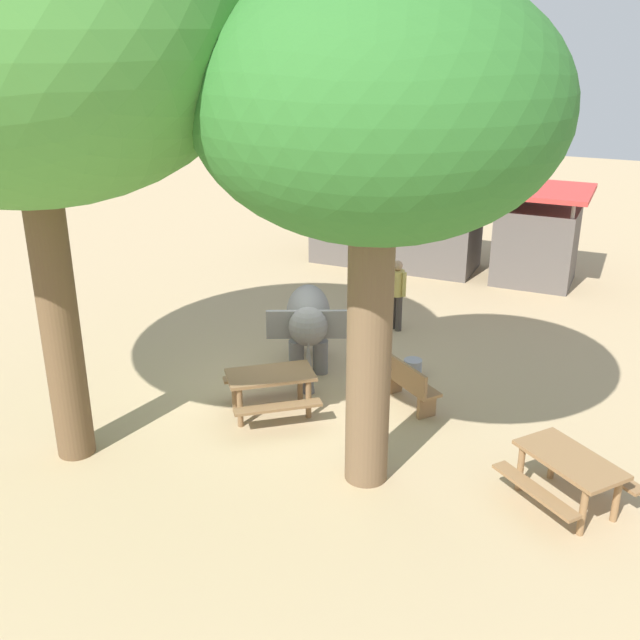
# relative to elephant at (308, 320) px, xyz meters

# --- Properties ---
(ground_plane) EXTENTS (60.00, 60.00, 0.00)m
(ground_plane) POSITION_rel_elephant_xyz_m (0.06, -0.98, -1.03)
(ground_plane) COLOR tan
(elephant) EXTENTS (1.88, 2.28, 1.61)m
(elephant) POSITION_rel_elephant_xyz_m (0.00, 0.00, 0.00)
(elephant) COLOR slate
(elephant) RESTS_ON ground_plane
(person_handler) EXTENTS (0.48, 0.32, 1.62)m
(person_handler) POSITION_rel_elephant_xyz_m (0.95, 2.63, -0.08)
(person_handler) COLOR #3F3833
(person_handler) RESTS_ON ground_plane
(shade_tree_main) EXTENTS (6.51, 5.96, 8.67)m
(shade_tree_main) POSITION_rel_elephant_xyz_m (-2.08, -4.40, 5.31)
(shade_tree_main) COLOR brown
(shade_tree_main) RESTS_ON ground_plane
(shade_tree_secondary) EXTENTS (4.88, 4.47, 7.20)m
(shade_tree_secondary) POSITION_rel_elephant_xyz_m (2.43, -3.16, 4.36)
(shade_tree_secondary) COLOR brown
(shade_tree_secondary) RESTS_ON ground_plane
(wooden_bench) EXTENTS (1.35, 1.17, 0.88)m
(wooden_bench) POSITION_rel_elephant_xyz_m (2.28, -0.72, -0.56)
(wooden_bench) COLOR olive
(wooden_bench) RESTS_ON ground_plane
(picnic_table_near) EXTENTS (2.10, 2.09, 0.78)m
(picnic_table_near) POSITION_rel_elephant_xyz_m (0.19, -1.98, -0.44)
(picnic_table_near) COLOR brown
(picnic_table_near) RESTS_ON ground_plane
(picnic_table_far) EXTENTS (2.09, 2.09, 0.78)m
(picnic_table_far) POSITION_rel_elephant_xyz_m (5.28, -2.66, -0.44)
(picnic_table_far) COLOR olive
(picnic_table_far) RESTS_ON ground_plane
(market_stall_green) EXTENTS (2.50, 2.50, 2.52)m
(market_stall_green) POSITION_rel_elephant_xyz_m (-1.99, 7.35, 0.11)
(market_stall_green) COLOR #59514C
(market_stall_green) RESTS_ON ground_plane
(market_stall_blue) EXTENTS (2.50, 2.50, 2.52)m
(market_stall_blue) POSITION_rel_elephant_xyz_m (0.61, 7.35, 0.11)
(market_stall_blue) COLOR #59514C
(market_stall_blue) RESTS_ON ground_plane
(market_stall_red) EXTENTS (2.50, 2.50, 2.52)m
(market_stall_red) POSITION_rel_elephant_xyz_m (3.21, 7.35, 0.11)
(market_stall_red) COLOR #59514C
(market_stall_red) RESTS_ON ground_plane
(feed_bucket) EXTENTS (0.36, 0.36, 0.32)m
(feed_bucket) POSITION_rel_elephant_xyz_m (2.01, 0.54, -0.87)
(feed_bucket) COLOR gray
(feed_bucket) RESTS_ON ground_plane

